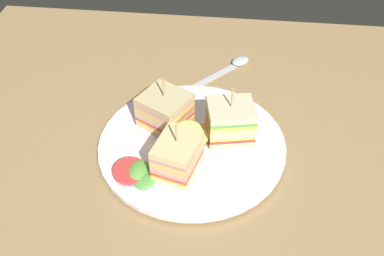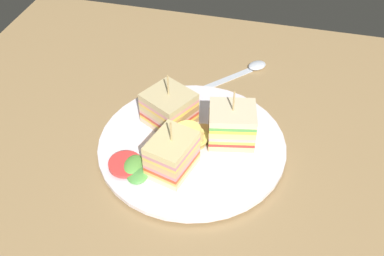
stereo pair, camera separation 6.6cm
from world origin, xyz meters
The scene contains 8 objects.
ground_plane centered at (0.00, 0.00, -0.90)cm, with size 92.65×80.01×1.80cm, color #A18053.
plate centered at (0.00, 0.00, 0.78)cm, with size 28.10×28.10×1.29cm.
sandwich_wedge_0 centered at (-4.55, 3.74, 3.99)cm, with size 8.95×8.78×8.94cm.
sandwich_wedge_1 centered at (-1.36, -5.73, 4.13)cm, with size 6.78×7.88×8.85cm.
sandwich_wedge_2 centered at (5.43, 2.28, 4.12)cm, with size 7.79×7.01×8.99cm.
chip_pile centered at (-0.07, -0.03, 2.72)cm, with size 7.77×8.33×3.53cm.
salad_garnish centered at (-6.86, -7.29, 1.90)cm, with size 6.70×6.23×1.45cm.
spoon centered at (5.22, 22.03, 0.40)cm, with size 11.09×11.64×1.00cm.
Camera 1 is at (5.37, -47.90, 49.20)cm, focal length 42.46 mm.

